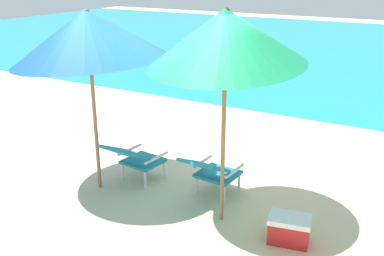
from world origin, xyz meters
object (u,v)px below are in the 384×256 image
object	(u,v)px
lounge_chair_right	(212,170)
beach_umbrella_right	(226,37)
lounge_chair_left	(135,157)
cooler_box	(289,229)
beach_umbrella_left	(89,35)

from	to	relation	value
lounge_chair_right	beach_umbrella_right	bearing A→B (deg)	-49.95
lounge_chair_left	cooler_box	distance (m)	2.44
lounge_chair_left	beach_umbrella_left	xyz separation A→B (m)	(-0.37, -0.36, 1.74)
lounge_chair_left	cooler_box	size ratio (longest dim) A/B	1.77
lounge_chair_right	beach_umbrella_right	distance (m)	1.93
lounge_chair_right	beach_umbrella_right	size ratio (longest dim) A/B	0.35
lounge_chair_left	beach_umbrella_right	size ratio (longest dim) A/B	0.35
lounge_chair_right	beach_umbrella_left	bearing A→B (deg)	-161.54
beach_umbrella_right	cooler_box	xyz separation A→B (m)	(0.88, -0.07, -2.09)
lounge_chair_left	beach_umbrella_left	size ratio (longest dim) A/B	0.36
lounge_chair_right	beach_umbrella_right	world-z (taller)	beach_umbrella_right
lounge_chair_left	cooler_box	world-z (taller)	lounge_chair_left
beach_umbrella_left	cooler_box	xyz separation A→B (m)	(2.77, 0.01, -1.98)
lounge_chair_left	beach_umbrella_right	bearing A→B (deg)	-10.58
cooler_box	beach_umbrella_left	bearing A→B (deg)	-179.86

